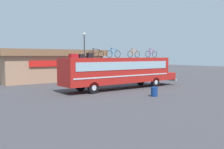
{
  "coord_description": "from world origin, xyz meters",
  "views": [
    {
      "loc": [
        -15.6,
        -19.2,
        3.24
      ],
      "look_at": [
        -0.82,
        0.0,
        1.47
      ],
      "focal_mm": 40.49,
      "sensor_mm": 36.0,
      "label": 1
    }
  ],
  "objects_px": {
    "luggage_bag_3": "(90,55)",
    "rooftop_bicycle_2": "(113,54)",
    "street_lamp": "(84,55)",
    "luggage_bag_1": "(73,56)",
    "rooftop_bicycle_1": "(96,54)",
    "rooftop_bicycle_4": "(151,54)",
    "bus": "(120,71)",
    "trash_bin": "(154,92)",
    "rooftop_bicycle_3": "(134,54)",
    "luggage_bag_2": "(81,56)"
  },
  "relations": [
    {
      "from": "rooftop_bicycle_3",
      "to": "street_lamp",
      "type": "relative_size",
      "value": 0.28
    },
    {
      "from": "luggage_bag_3",
      "to": "street_lamp",
      "type": "bearing_deg",
      "value": 62.57
    },
    {
      "from": "bus",
      "to": "rooftop_bicycle_4",
      "type": "relative_size",
      "value": 7.62
    },
    {
      "from": "rooftop_bicycle_1",
      "to": "trash_bin",
      "type": "xyz_separation_m",
      "value": [
        2.13,
        -5.18,
        -3.05
      ]
    },
    {
      "from": "luggage_bag_2",
      "to": "luggage_bag_3",
      "type": "distance_m",
      "value": 0.81
    },
    {
      "from": "luggage_bag_2",
      "to": "trash_bin",
      "type": "bearing_deg",
      "value": -57.2
    },
    {
      "from": "rooftop_bicycle_1",
      "to": "rooftop_bicycle_2",
      "type": "xyz_separation_m",
      "value": [
        2.46,
        0.57,
        0.03
      ]
    },
    {
      "from": "bus",
      "to": "rooftop_bicycle_1",
      "type": "distance_m",
      "value": 3.4
    },
    {
      "from": "luggage_bag_3",
      "to": "rooftop_bicycle_2",
      "type": "bearing_deg",
      "value": 9.63
    },
    {
      "from": "luggage_bag_2",
      "to": "rooftop_bicycle_4",
      "type": "height_order",
      "value": "rooftop_bicycle_4"
    },
    {
      "from": "rooftop_bicycle_2",
      "to": "street_lamp",
      "type": "distance_m",
      "value": 5.58
    },
    {
      "from": "rooftop_bicycle_2",
      "to": "rooftop_bicycle_4",
      "type": "xyz_separation_m",
      "value": [
        5.0,
        -0.31,
        0.01
      ]
    },
    {
      "from": "rooftop_bicycle_4",
      "to": "trash_bin",
      "type": "relative_size",
      "value": 2.31
    },
    {
      "from": "rooftop_bicycle_2",
      "to": "rooftop_bicycle_4",
      "type": "bearing_deg",
      "value": -3.54
    },
    {
      "from": "luggage_bag_3",
      "to": "rooftop_bicycle_2",
      "type": "xyz_separation_m",
      "value": [
        3.1,
        0.53,
        0.17
      ]
    },
    {
      "from": "bus",
      "to": "rooftop_bicycle_1",
      "type": "bearing_deg",
      "value": -177.19
    },
    {
      "from": "rooftop_bicycle_3",
      "to": "rooftop_bicycle_4",
      "type": "bearing_deg",
      "value": -0.62
    },
    {
      "from": "luggage_bag_1",
      "to": "luggage_bag_3",
      "type": "bearing_deg",
      "value": -6.68
    },
    {
      "from": "luggage_bag_3",
      "to": "trash_bin",
      "type": "xyz_separation_m",
      "value": [
        2.77,
        -5.23,
        -2.92
      ]
    },
    {
      "from": "rooftop_bicycle_3",
      "to": "trash_bin",
      "type": "height_order",
      "value": "rooftop_bicycle_3"
    },
    {
      "from": "luggage_bag_2",
      "to": "street_lamp",
      "type": "height_order",
      "value": "street_lamp"
    },
    {
      "from": "luggage_bag_2",
      "to": "luggage_bag_1",
      "type": "bearing_deg",
      "value": -174.2
    },
    {
      "from": "luggage_bag_3",
      "to": "luggage_bag_1",
      "type": "bearing_deg",
      "value": 173.32
    },
    {
      "from": "luggage_bag_1",
      "to": "rooftop_bicycle_4",
      "type": "distance_m",
      "value": 9.64
    },
    {
      "from": "luggage_bag_3",
      "to": "rooftop_bicycle_4",
      "type": "distance_m",
      "value": 8.1
    },
    {
      "from": "luggage_bag_3",
      "to": "trash_bin",
      "type": "bearing_deg",
      "value": -62.06
    },
    {
      "from": "rooftop_bicycle_4",
      "to": "trash_bin",
      "type": "height_order",
      "value": "rooftop_bicycle_4"
    },
    {
      "from": "luggage_bag_1",
      "to": "trash_bin",
      "type": "distance_m",
      "value": 7.49
    },
    {
      "from": "rooftop_bicycle_3",
      "to": "luggage_bag_1",
      "type": "bearing_deg",
      "value": -179.49
    },
    {
      "from": "rooftop_bicycle_3",
      "to": "rooftop_bicycle_4",
      "type": "xyz_separation_m",
      "value": [
        2.57,
        -0.03,
        0.02
      ]
    },
    {
      "from": "bus",
      "to": "luggage_bag_2",
      "type": "height_order",
      "value": "luggage_bag_2"
    },
    {
      "from": "luggage_bag_1",
      "to": "luggage_bag_2",
      "type": "height_order",
      "value": "luggage_bag_1"
    },
    {
      "from": "luggage_bag_1",
      "to": "trash_bin",
      "type": "xyz_separation_m",
      "value": [
        4.31,
        -5.41,
        -2.87
      ]
    },
    {
      "from": "bus",
      "to": "trash_bin",
      "type": "bearing_deg",
      "value": -99.06
    },
    {
      "from": "luggage_bag_1",
      "to": "rooftop_bicycle_3",
      "type": "relative_size",
      "value": 0.41
    },
    {
      "from": "luggage_bag_3",
      "to": "rooftop_bicycle_3",
      "type": "distance_m",
      "value": 5.53
    },
    {
      "from": "bus",
      "to": "rooftop_bicycle_4",
      "type": "distance_m",
      "value": 4.78
    },
    {
      "from": "luggage_bag_1",
      "to": "street_lamp",
      "type": "height_order",
      "value": "street_lamp"
    },
    {
      "from": "bus",
      "to": "rooftop_bicycle_3",
      "type": "xyz_separation_m",
      "value": [
        1.9,
        0.14,
        1.65
      ]
    },
    {
      "from": "luggage_bag_2",
      "to": "rooftop_bicycle_2",
      "type": "distance_m",
      "value": 3.88
    },
    {
      "from": "street_lamp",
      "to": "rooftop_bicycle_1",
      "type": "bearing_deg",
      "value": -112.36
    },
    {
      "from": "bus",
      "to": "luggage_bag_2",
      "type": "bearing_deg",
      "value": 177.95
    },
    {
      "from": "luggage_bag_2",
      "to": "rooftop_bicycle_4",
      "type": "distance_m",
      "value": 8.87
    },
    {
      "from": "trash_bin",
      "to": "luggage_bag_1",
      "type": "bearing_deg",
      "value": 128.58
    },
    {
      "from": "bus",
      "to": "rooftop_bicycle_4",
      "type": "height_order",
      "value": "rooftop_bicycle_4"
    },
    {
      "from": "luggage_bag_2",
      "to": "luggage_bag_3",
      "type": "height_order",
      "value": "luggage_bag_3"
    },
    {
      "from": "rooftop_bicycle_1",
      "to": "luggage_bag_1",
      "type": "bearing_deg",
      "value": 174.12
    },
    {
      "from": "rooftop_bicycle_1",
      "to": "rooftop_bicycle_3",
      "type": "bearing_deg",
      "value": 3.37
    },
    {
      "from": "bus",
      "to": "rooftop_bicycle_3",
      "type": "bearing_deg",
      "value": 4.24
    },
    {
      "from": "rooftop_bicycle_2",
      "to": "street_lamp",
      "type": "bearing_deg",
      "value": 89.27
    }
  ]
}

